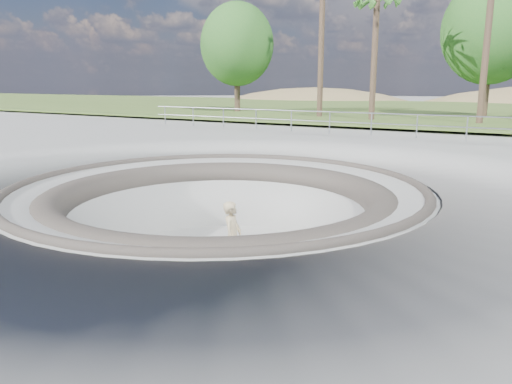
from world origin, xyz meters
TOP-DOWN VIEW (x-y plane):
  - ground at (0.00, 0.00)m, footprint 180.00×180.00m
  - skate_bowl at (0.00, 0.00)m, footprint 14.00×14.00m
  - grass_strip at (0.00, 34.00)m, footprint 180.00×36.00m
  - safety_railing at (0.00, 12.00)m, footprint 25.00×0.06m
  - skateboard at (0.92, -0.80)m, footprint 0.81×0.50m
  - skater at (0.92, -0.80)m, footprint 0.56×0.71m
  - bushy_tree_left at (-14.44, 23.42)m, footprint 5.76×5.24m
  - bushy_tree_mid at (3.03, 25.99)m, footprint 6.17×5.61m

SIDE VIEW (x-z plane):
  - skateboard at x=0.92m, z-range -1.88..-1.79m
  - skate_bowl at x=0.00m, z-range -3.88..0.22m
  - skater at x=0.92m, z-range -1.82..-0.11m
  - ground at x=0.00m, z-range 0.00..0.00m
  - grass_strip at x=0.00m, z-range 0.16..0.28m
  - safety_railing at x=0.00m, z-range 0.18..1.20m
  - bushy_tree_left at x=-14.44m, z-range 1.17..9.48m
  - bushy_tree_mid at x=3.03m, z-range 1.24..10.14m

